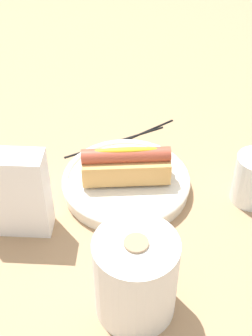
{
  "coord_description": "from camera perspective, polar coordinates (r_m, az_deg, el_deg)",
  "views": [
    {
      "loc": [
        0.02,
        0.62,
        0.57
      ],
      "look_at": [
        0.01,
        0.02,
        0.05
      ],
      "focal_mm": 49.6,
      "sensor_mm": 36.0,
      "label": 1
    }
  ],
  "objects": [
    {
      "name": "ground_plane",
      "position": [
        0.84,
        0.7,
        -1.63
      ],
      "size": [
        2.4,
        2.4,
        0.0
      ],
      "primitive_type": "plane",
      "color": "#9E7A56"
    },
    {
      "name": "serving_bowl",
      "position": [
        0.82,
        0.0,
        -1.77
      ],
      "size": [
        0.23,
        0.23,
        0.03
      ],
      "color": "silver",
      "rests_on": "ground_plane"
    },
    {
      "name": "hotdog_front",
      "position": [
        0.79,
        0.0,
        0.43
      ],
      "size": [
        0.15,
        0.06,
        0.06
      ],
      "color": "tan",
      "rests_on": "serving_bowl"
    },
    {
      "name": "paper_towel_roll",
      "position": [
        0.62,
        0.93,
        -13.2
      ],
      "size": [
        0.11,
        0.11,
        0.13
      ],
      "color": "white",
      "rests_on": "ground_plane"
    },
    {
      "name": "napkin_box",
      "position": [
        0.73,
        -13.76,
        -3.06
      ],
      "size": [
        0.11,
        0.05,
        0.15
      ],
      "primitive_type": "cube",
      "rotation": [
        0.0,
        0.0,
        -0.06
      ],
      "color": "white",
      "rests_on": "ground_plane"
    },
    {
      "name": "chopstick_near",
      "position": [
        0.93,
        -1.3,
        3.31
      ],
      "size": [
        0.2,
        0.1,
        0.01
      ],
      "primitive_type": "cylinder",
      "rotation": [
        0.0,
        1.57,
        0.47
      ],
      "color": "black",
      "rests_on": "ground_plane"
    },
    {
      "name": "chopstick_far",
      "position": [
        0.94,
        0.54,
        3.76
      ],
      "size": [
        0.18,
        0.13,
        0.01
      ],
      "primitive_type": "cylinder",
      "rotation": [
        0.0,
        1.57,
        0.61
      ],
      "color": "black",
      "rests_on": "ground_plane"
    }
  ]
}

